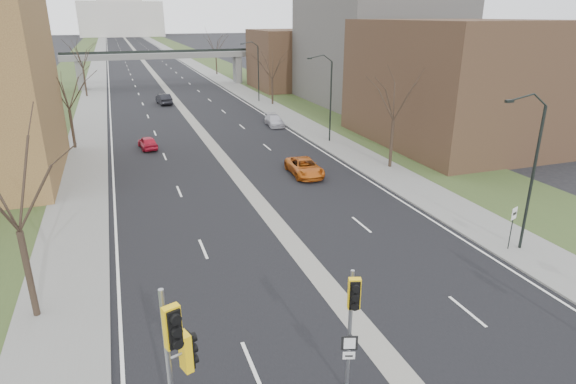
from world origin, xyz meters
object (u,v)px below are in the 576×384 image
speed_limit_sign (513,221)px  car_left_near (148,142)px  signal_pole_left (177,351)px  signal_pole_median (352,315)px  car_left_far (164,99)px  car_right_mid (274,121)px  car_right_near (305,167)px

speed_limit_sign → car_left_near: size_ratio=0.67×
signal_pole_left → signal_pole_median: (5.57, 0.32, -0.32)m
signal_pole_left → speed_limit_sign: 20.37m
signal_pole_median → car_left_near: (-3.91, 36.34, -2.73)m
signal_pole_left → speed_limit_sign: bearing=2.4°
signal_pole_median → car_left_far: 61.63m
signal_pole_median → car_left_far: signal_pole_median is taller
signal_pole_left → car_right_mid: size_ratio=1.30×
car_left_far → car_right_mid: (10.79, -19.48, -0.14)m
signal_pole_left → car_left_near: size_ratio=1.52×
speed_limit_sign → signal_pole_median: bearing=-173.0°
signal_pole_left → signal_pole_median: 5.59m
car_left_far → car_right_mid: car_left_far is taller
speed_limit_sign → car_left_far: (-13.08, 54.65, -1.06)m
car_left_near → car_left_far: (4.21, 25.24, 0.14)m
signal_pole_left → car_left_near: signal_pole_left is taller
car_right_near → speed_limit_sign: bearing=-67.8°
car_left_far → signal_pole_median: bearing=83.5°
signal_pole_median → speed_limit_sign: bearing=45.7°
signal_pole_left → car_right_near: bearing=42.4°
speed_limit_sign → car_right_mid: bearing=73.3°
signal_pole_left → car_left_near: (1.65, 36.66, -3.05)m
signal_pole_left → speed_limit_sign: signal_pole_left is taller
car_right_mid → car_right_near: bearing=-97.4°
car_right_near → signal_pole_left: bearing=-116.1°
car_left_near → car_left_far: 25.59m
signal_pole_left → car_left_far: size_ratio=1.20×
car_left_far → car_right_near: car_left_far is taller
car_right_near → car_left_far: bearing=103.7°
signal_pole_left → car_left_near: bearing=68.8°
car_left_near → car_left_far: bearing=-105.9°
car_left_far → speed_limit_sign: bearing=97.2°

